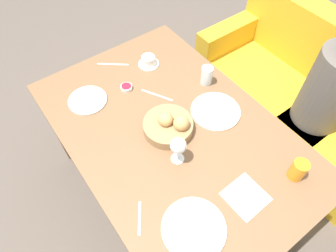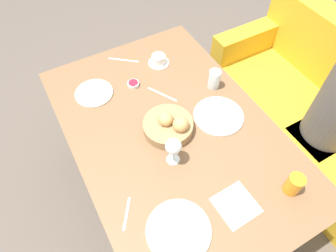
{
  "view_description": "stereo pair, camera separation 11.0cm",
  "coord_description": "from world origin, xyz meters",
  "px_view_note": "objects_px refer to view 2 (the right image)",
  "views": [
    {
      "loc": [
        0.7,
        -0.54,
        1.97
      ],
      "look_at": [
        -0.01,
        -0.02,
        0.76
      ],
      "focal_mm": 32.0,
      "sensor_mm": 36.0,
      "label": 1
    },
    {
      "loc": [
        0.76,
        -0.45,
        1.97
      ],
      "look_at": [
        -0.01,
        -0.02,
        0.76
      ],
      "focal_mm": 32.0,
      "sensor_mm": 36.0,
      "label": 2
    }
  ],
  "objects_px": {
    "seated_person": "(330,124)",
    "plate_near_left": "(94,93)",
    "plate_far_center": "(218,116)",
    "couch": "(325,122)",
    "juice_glass": "(294,184)",
    "spoon_coffee": "(127,214)",
    "water_tumbler": "(214,79)",
    "fork_silver": "(162,94)",
    "jam_bowl_berry": "(133,84)",
    "plate_near_right": "(178,231)",
    "knife_silver": "(124,60)",
    "bread_basket": "(169,125)",
    "coffee_cup": "(159,60)",
    "wine_glass": "(173,147)",
    "napkin": "(236,205)"
  },
  "relations": [
    {
      "from": "seated_person",
      "to": "plate_near_left",
      "type": "relative_size",
      "value": 5.43
    },
    {
      "from": "seated_person",
      "to": "plate_far_center",
      "type": "xyz_separation_m",
      "value": [
        -0.25,
        -0.7,
        0.24
      ]
    },
    {
      "from": "couch",
      "to": "plate_near_left",
      "type": "height_order",
      "value": "couch"
    },
    {
      "from": "plate_near_left",
      "to": "juice_glass",
      "type": "xyz_separation_m",
      "value": [
        0.96,
        0.55,
        0.05
      ]
    },
    {
      "from": "plate_far_center",
      "to": "spoon_coffee",
      "type": "height_order",
      "value": "plate_far_center"
    },
    {
      "from": "water_tumbler",
      "to": "seated_person",
      "type": "bearing_deg",
      "value": 53.86
    },
    {
      "from": "water_tumbler",
      "to": "fork_silver",
      "type": "distance_m",
      "value": 0.3
    },
    {
      "from": "plate_far_center",
      "to": "jam_bowl_berry",
      "type": "relative_size",
      "value": 3.97
    },
    {
      "from": "plate_near_right",
      "to": "jam_bowl_berry",
      "type": "relative_size",
      "value": 4.05
    },
    {
      "from": "seated_person",
      "to": "knife_silver",
      "type": "bearing_deg",
      "value": -132.8
    },
    {
      "from": "bread_basket",
      "to": "coffee_cup",
      "type": "xyz_separation_m",
      "value": [
        -0.47,
        0.19,
        -0.01
      ]
    },
    {
      "from": "plate_near_left",
      "to": "water_tumbler",
      "type": "xyz_separation_m",
      "value": [
        0.27,
        0.61,
        0.05
      ]
    },
    {
      "from": "seated_person",
      "to": "spoon_coffee",
      "type": "bearing_deg",
      "value": -90.08
    },
    {
      "from": "plate_near_right",
      "to": "spoon_coffee",
      "type": "bearing_deg",
      "value": -137.33
    },
    {
      "from": "juice_glass",
      "to": "fork_silver",
      "type": "xyz_separation_m",
      "value": [
        -0.77,
        -0.22,
        -0.05
      ]
    },
    {
      "from": "seated_person",
      "to": "knife_silver",
      "type": "height_order",
      "value": "seated_person"
    },
    {
      "from": "seated_person",
      "to": "juice_glass",
      "type": "height_order",
      "value": "seated_person"
    },
    {
      "from": "juice_glass",
      "to": "wine_glass",
      "type": "xyz_separation_m",
      "value": [
        -0.38,
        -0.38,
        0.06
      ]
    },
    {
      "from": "plate_near_left",
      "to": "fork_silver",
      "type": "distance_m",
      "value": 0.38
    },
    {
      "from": "couch",
      "to": "spoon_coffee",
      "type": "distance_m",
      "value": 1.56
    },
    {
      "from": "couch",
      "to": "knife_silver",
      "type": "height_order",
      "value": "couch"
    },
    {
      "from": "water_tumbler",
      "to": "knife_silver",
      "type": "height_order",
      "value": "water_tumbler"
    },
    {
      "from": "seated_person",
      "to": "napkin",
      "type": "relative_size",
      "value": 6.66
    },
    {
      "from": "knife_silver",
      "to": "napkin",
      "type": "distance_m",
      "value": 1.08
    },
    {
      "from": "coffee_cup",
      "to": "plate_far_center",
      "type": "bearing_deg",
      "value": 8.9
    },
    {
      "from": "plate_near_right",
      "to": "juice_glass",
      "type": "relative_size",
      "value": 2.53
    },
    {
      "from": "coffee_cup",
      "to": "knife_silver",
      "type": "bearing_deg",
      "value": -126.08
    },
    {
      "from": "juice_glass",
      "to": "wine_glass",
      "type": "relative_size",
      "value": 0.68
    },
    {
      "from": "coffee_cup",
      "to": "fork_silver",
      "type": "xyz_separation_m",
      "value": [
        0.24,
        -0.1,
        -0.02
      ]
    },
    {
      "from": "knife_silver",
      "to": "plate_near_left",
      "type": "bearing_deg",
      "value": -56.01
    },
    {
      "from": "bread_basket",
      "to": "plate_near_left",
      "type": "relative_size",
      "value": 1.2
    },
    {
      "from": "couch",
      "to": "coffee_cup",
      "type": "bearing_deg",
      "value": -125.48
    },
    {
      "from": "plate_near_right",
      "to": "water_tumbler",
      "type": "distance_m",
      "value": 0.84
    },
    {
      "from": "bread_basket",
      "to": "spoon_coffee",
      "type": "height_order",
      "value": "bread_basket"
    },
    {
      "from": "plate_far_center",
      "to": "juice_glass",
      "type": "height_order",
      "value": "juice_glass"
    },
    {
      "from": "plate_far_center",
      "to": "water_tumbler",
      "type": "bearing_deg",
      "value": 153.02
    },
    {
      "from": "plate_far_center",
      "to": "juice_glass",
      "type": "xyz_separation_m",
      "value": [
        0.5,
        0.04,
        0.05
      ]
    },
    {
      "from": "couch",
      "to": "knife_silver",
      "type": "distance_m",
      "value": 1.44
    },
    {
      "from": "juice_glass",
      "to": "napkin",
      "type": "bearing_deg",
      "value": -102.81
    },
    {
      "from": "juice_glass",
      "to": "napkin",
      "type": "height_order",
      "value": "juice_glass"
    },
    {
      "from": "water_tumbler",
      "to": "spoon_coffee",
      "type": "height_order",
      "value": "water_tumbler"
    },
    {
      "from": "wine_glass",
      "to": "fork_silver",
      "type": "bearing_deg",
      "value": 158.57
    },
    {
      "from": "seated_person",
      "to": "plate_near_left",
      "type": "xyz_separation_m",
      "value": [
        -0.71,
        -1.22,
        0.24
      ]
    },
    {
      "from": "wine_glass",
      "to": "jam_bowl_berry",
      "type": "relative_size",
      "value": 2.36
    },
    {
      "from": "bread_basket",
      "to": "napkin",
      "type": "distance_m",
      "value": 0.49
    },
    {
      "from": "bread_basket",
      "to": "napkin",
      "type": "height_order",
      "value": "bread_basket"
    },
    {
      "from": "spoon_coffee",
      "to": "juice_glass",
      "type": "bearing_deg",
      "value": 69.69
    },
    {
      "from": "wine_glass",
      "to": "napkin",
      "type": "height_order",
      "value": "wine_glass"
    },
    {
      "from": "juice_glass",
      "to": "couch",
      "type": "bearing_deg",
      "value": 112.58
    },
    {
      "from": "water_tumbler",
      "to": "wine_glass",
      "type": "height_order",
      "value": "wine_glass"
    }
  ]
}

